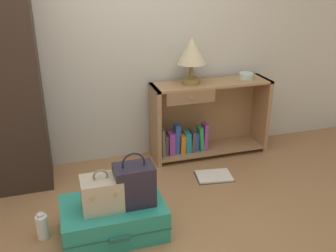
{
  "coord_description": "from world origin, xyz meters",
  "views": [
    {
      "loc": [
        -0.55,
        -2.0,
        1.78
      ],
      "look_at": [
        0.3,
        0.81,
        0.55
      ],
      "focal_mm": 40.49,
      "sensor_mm": 36.0,
      "label": 1
    }
  ],
  "objects_px": {
    "table_lamp": "(192,53)",
    "suitcase_large": "(113,218)",
    "bottle": "(42,227)",
    "bowl": "(246,76)",
    "train_case": "(102,193)",
    "open_book_on_floor": "(214,176)",
    "handbag": "(134,184)",
    "bookshelf": "(204,120)"
  },
  "relations": [
    {
      "from": "table_lamp",
      "to": "suitcase_large",
      "type": "distance_m",
      "value": 1.66
    },
    {
      "from": "bookshelf",
      "to": "bottle",
      "type": "xyz_separation_m",
      "value": [
        -1.59,
        -0.92,
        -0.27
      ]
    },
    {
      "from": "table_lamp",
      "to": "train_case",
      "type": "height_order",
      "value": "table_lamp"
    },
    {
      "from": "bowl",
      "to": "bottle",
      "type": "relative_size",
      "value": 0.69
    },
    {
      "from": "bookshelf",
      "to": "handbag",
      "type": "relative_size",
      "value": 2.97
    },
    {
      "from": "table_lamp",
      "to": "handbag",
      "type": "height_order",
      "value": "table_lamp"
    },
    {
      "from": "train_case",
      "to": "suitcase_large",
      "type": "bearing_deg",
      "value": 20.39
    },
    {
      "from": "bowl",
      "to": "suitcase_large",
      "type": "relative_size",
      "value": 0.19
    },
    {
      "from": "train_case",
      "to": "handbag",
      "type": "xyz_separation_m",
      "value": [
        0.23,
        -0.01,
        0.03
      ]
    },
    {
      "from": "suitcase_large",
      "to": "bottle",
      "type": "height_order",
      "value": "suitcase_large"
    },
    {
      "from": "bookshelf",
      "to": "open_book_on_floor",
      "type": "xyz_separation_m",
      "value": [
        -0.09,
        -0.5,
        -0.36
      ]
    },
    {
      "from": "bookshelf",
      "to": "handbag",
      "type": "height_order",
      "value": "bookshelf"
    },
    {
      "from": "train_case",
      "to": "handbag",
      "type": "bearing_deg",
      "value": -2.08
    },
    {
      "from": "train_case",
      "to": "bottle",
      "type": "distance_m",
      "value": 0.51
    },
    {
      "from": "handbag",
      "to": "train_case",
      "type": "bearing_deg",
      "value": 177.92
    },
    {
      "from": "suitcase_large",
      "to": "handbag",
      "type": "bearing_deg",
      "value": -12.46
    },
    {
      "from": "suitcase_large",
      "to": "open_book_on_floor",
      "type": "bearing_deg",
      "value": 27.04
    },
    {
      "from": "table_lamp",
      "to": "bowl",
      "type": "xyz_separation_m",
      "value": [
        0.58,
        0.0,
        -0.26
      ]
    },
    {
      "from": "bookshelf",
      "to": "bowl",
      "type": "relative_size",
      "value": 8.43
    },
    {
      "from": "suitcase_large",
      "to": "handbag",
      "type": "relative_size",
      "value": 1.84
    },
    {
      "from": "bookshelf",
      "to": "table_lamp",
      "type": "height_order",
      "value": "table_lamp"
    },
    {
      "from": "table_lamp",
      "to": "bottle",
      "type": "height_order",
      "value": "table_lamp"
    },
    {
      "from": "table_lamp",
      "to": "bottle",
      "type": "distance_m",
      "value": 1.96
    },
    {
      "from": "open_book_on_floor",
      "to": "suitcase_large",
      "type": "bearing_deg",
      "value": -152.96
    },
    {
      "from": "table_lamp",
      "to": "suitcase_large",
      "type": "relative_size",
      "value": 0.59
    },
    {
      "from": "table_lamp",
      "to": "train_case",
      "type": "bearing_deg",
      "value": -134.57
    },
    {
      "from": "train_case",
      "to": "bottle",
      "type": "height_order",
      "value": "train_case"
    },
    {
      "from": "handbag",
      "to": "table_lamp",
      "type": "bearing_deg",
      "value": 52.77
    },
    {
      "from": "bookshelf",
      "to": "train_case",
      "type": "xyz_separation_m",
      "value": [
        -1.17,
        -1.04,
        -0.01
      ]
    },
    {
      "from": "suitcase_large",
      "to": "train_case",
      "type": "relative_size",
      "value": 2.42
    },
    {
      "from": "bottle",
      "to": "handbag",
      "type": "bearing_deg",
      "value": -10.52
    },
    {
      "from": "train_case",
      "to": "bottle",
      "type": "relative_size",
      "value": 1.49
    },
    {
      "from": "bookshelf",
      "to": "suitcase_large",
      "type": "xyz_separation_m",
      "value": [
        -1.1,
        -1.01,
        -0.24
      ]
    },
    {
      "from": "handbag",
      "to": "open_book_on_floor",
      "type": "xyz_separation_m",
      "value": [
        0.85,
        0.55,
        -0.39
      ]
    },
    {
      "from": "table_lamp",
      "to": "handbag",
      "type": "relative_size",
      "value": 1.09
    },
    {
      "from": "train_case",
      "to": "bottle",
      "type": "xyz_separation_m",
      "value": [
        -0.42,
        0.11,
        -0.27
      ]
    },
    {
      "from": "bowl",
      "to": "open_book_on_floor",
      "type": "relative_size",
      "value": 0.39
    },
    {
      "from": "bowl",
      "to": "train_case",
      "type": "xyz_separation_m",
      "value": [
        -1.6,
        -1.03,
        -0.43
      ]
    },
    {
      "from": "table_lamp",
      "to": "bottle",
      "type": "xyz_separation_m",
      "value": [
        -1.44,
        -0.92,
        -0.96
      ]
    },
    {
      "from": "suitcase_large",
      "to": "bottle",
      "type": "relative_size",
      "value": 3.6
    },
    {
      "from": "bowl",
      "to": "handbag",
      "type": "bearing_deg",
      "value": -142.85
    },
    {
      "from": "handbag",
      "to": "bottle",
      "type": "bearing_deg",
      "value": 169.48
    }
  ]
}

